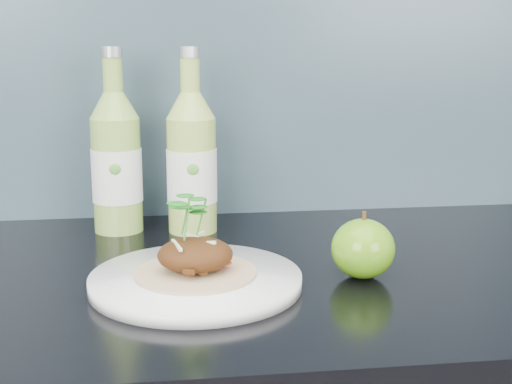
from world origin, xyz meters
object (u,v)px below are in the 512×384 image
Objects in this scene: green_apple at (363,249)px; cider_bottle_left at (116,163)px; dinner_plate at (196,281)px; cider_bottle_right at (192,163)px.

green_apple is 0.30× the size of cider_bottle_left.
green_apple is (0.21, 0.01, 0.03)m from dinner_plate.
cider_bottle_right is (-0.20, 0.24, 0.07)m from green_apple.
dinner_plate is 0.21m from green_apple.
dinner_plate is 0.27m from cider_bottle_right.
cider_bottle_left reaches higher than green_apple.
green_apple reaches higher than dinner_plate.
green_apple is at bearing -21.17° from cider_bottle_left.
dinner_plate is at bearing -177.82° from green_apple.
cider_bottle_left is at bearing 111.34° from dinner_plate.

